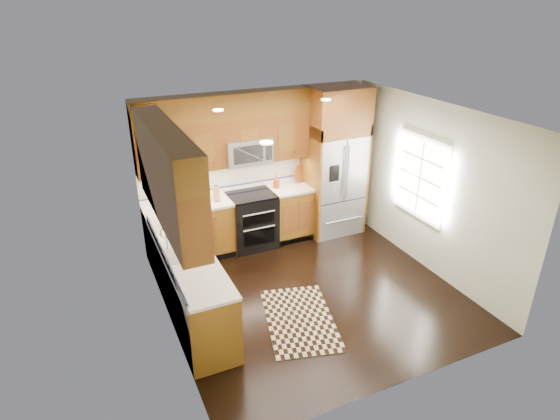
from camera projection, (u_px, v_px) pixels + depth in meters
name	position (u px, v px, depth m)	size (l,w,h in m)	color
ground	(310.00, 291.00, 6.84)	(4.00, 4.00, 0.00)	black
wall_back	(257.00, 166.00, 7.95)	(4.00, 0.02, 2.60)	silver
wall_left	(164.00, 240.00, 5.54)	(0.02, 4.00, 2.60)	silver
wall_right	(430.00, 188.00, 7.05)	(0.02, 4.00, 2.60)	silver
window	(421.00, 177.00, 7.16)	(0.04, 1.10, 1.30)	white
base_cabinets	(209.00, 254.00, 6.93)	(2.85, 3.00, 0.90)	brown
countertop	(214.00, 221.00, 6.88)	(2.86, 3.01, 0.04)	silver
upper_cabinets	(204.00, 148.00, 6.46)	(2.85, 3.00, 1.15)	brown
range	(252.00, 220.00, 7.93)	(0.76, 0.67, 0.95)	black
microwave	(247.00, 151.00, 7.53)	(0.76, 0.40, 0.42)	#B2B2B7
refrigerator	(334.00, 162.00, 8.13)	(0.98, 0.75, 2.60)	#B2B2B7
sink_faucet	(183.00, 250.00, 5.96)	(0.54, 0.44, 0.37)	#B2B2B7
rug	(300.00, 319.00, 6.25)	(0.87, 1.45, 0.01)	black
knife_block	(216.00, 194.00, 7.48)	(0.12, 0.15, 0.26)	tan
utensil_crock	(276.00, 182.00, 7.96)	(0.12, 0.12, 0.31)	#A03213
cutting_board	(300.00, 181.00, 8.25)	(0.32, 0.32, 0.02)	brown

